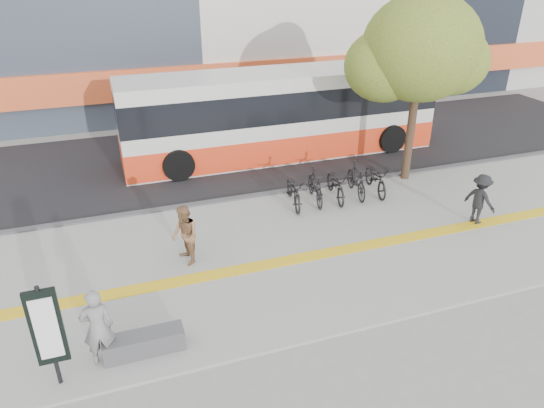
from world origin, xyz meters
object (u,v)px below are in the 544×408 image
object	(u,v)px
bench	(144,343)
bus	(281,116)
seated_woman	(98,327)
street_tree	(418,50)
pedestrian_tan	(185,235)
pedestrian_dark	(480,199)
signboard	(47,329)

from	to	relation	value
bench	bus	size ratio (longest dim) A/B	0.13
seated_woman	bus	bearing A→B (deg)	-126.15
street_tree	seated_woman	world-z (taller)	street_tree
bench	pedestrian_tan	distance (m)	3.37
pedestrian_tan	pedestrian_dark	distance (m)	8.60
bus	pedestrian_dark	xyz separation A→B (m)	(3.55, -7.37, -0.75)
bench	seated_woman	bearing A→B (deg)	178.47
bench	pedestrian_dark	size ratio (longest dim) A/B	1.04
bench	pedestrian_dark	bearing A→B (deg)	13.15
signboard	pedestrian_tan	bearing A→B (deg)	47.72
signboard	bus	size ratio (longest dim) A/B	0.18
signboard	pedestrian_tan	xyz separation A→B (m)	(3.01, 3.32, -0.49)
seated_woman	pedestrian_tan	size ratio (longest dim) A/B	1.06
bus	street_tree	bearing A→B (deg)	-47.73
signboard	seated_woman	distance (m)	0.97
pedestrian_dark	bus	bearing A→B (deg)	9.31
bench	street_tree	distance (m)	12.23
bench	street_tree	world-z (taller)	street_tree
bus	pedestrian_dark	bearing A→B (deg)	-64.24
pedestrian_tan	pedestrian_dark	xyz separation A→B (m)	(8.57, -0.68, -0.03)
bus	seated_woman	world-z (taller)	bus
pedestrian_dark	street_tree	bearing A→B (deg)	-13.19
seated_woman	pedestrian_dark	distance (m)	11.03
seated_woman	pedestrian_dark	size ratio (longest dim) A/B	1.10
signboard	bus	bearing A→B (deg)	51.23
pedestrian_tan	signboard	bearing A→B (deg)	-54.54
bench	signboard	size ratio (longest dim) A/B	0.73
street_tree	pedestrian_tan	bearing A→B (deg)	-160.20
bench	pedestrian_dark	xyz separation A→B (m)	(9.99, 2.33, 0.54)
bench	seated_woman	distance (m)	1.01
street_tree	pedestrian_tan	xyz separation A→B (m)	(-8.37, -3.01, -3.64)
pedestrian_dark	seated_woman	bearing A→B (deg)	85.65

